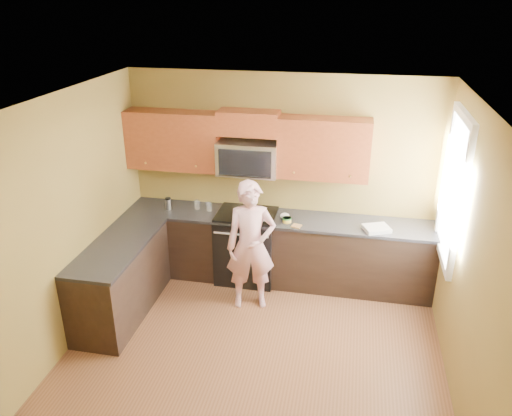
% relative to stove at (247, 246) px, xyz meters
% --- Properties ---
extents(floor, '(4.00, 4.00, 0.00)m').
position_rel_stove_xyz_m(floor, '(0.40, -1.68, -0.47)').
color(floor, brown).
rests_on(floor, ground).
extents(ceiling, '(4.00, 4.00, 0.00)m').
position_rel_stove_xyz_m(ceiling, '(0.40, -1.68, 2.23)').
color(ceiling, white).
rests_on(ceiling, ground).
extents(wall_back, '(4.00, 0.00, 4.00)m').
position_rel_stove_xyz_m(wall_back, '(0.40, 0.32, 0.88)').
color(wall_back, olive).
rests_on(wall_back, ground).
extents(wall_front, '(4.00, 0.00, 4.00)m').
position_rel_stove_xyz_m(wall_front, '(0.40, -3.67, 0.88)').
color(wall_front, olive).
rests_on(wall_front, ground).
extents(wall_left, '(0.00, 4.00, 4.00)m').
position_rel_stove_xyz_m(wall_left, '(-1.60, -1.68, 0.88)').
color(wall_left, olive).
rests_on(wall_left, ground).
extents(wall_right, '(0.00, 4.00, 4.00)m').
position_rel_stove_xyz_m(wall_right, '(2.40, -1.68, 0.88)').
color(wall_right, olive).
rests_on(wall_right, ground).
extents(cabinet_back_run, '(4.00, 0.60, 0.88)m').
position_rel_stove_xyz_m(cabinet_back_run, '(0.40, 0.02, -0.03)').
color(cabinet_back_run, black).
rests_on(cabinet_back_run, floor).
extents(cabinet_left_run, '(0.60, 1.60, 0.88)m').
position_rel_stove_xyz_m(cabinet_left_run, '(-1.30, -1.08, -0.03)').
color(cabinet_left_run, black).
rests_on(cabinet_left_run, floor).
extents(countertop_back, '(4.00, 0.62, 0.04)m').
position_rel_stove_xyz_m(countertop_back, '(0.40, 0.01, 0.43)').
color(countertop_back, black).
rests_on(countertop_back, cabinet_back_run).
extents(countertop_left, '(0.62, 1.60, 0.04)m').
position_rel_stove_xyz_m(countertop_left, '(-1.29, -1.08, 0.43)').
color(countertop_left, black).
rests_on(countertop_left, cabinet_left_run).
extents(stove, '(0.76, 0.65, 0.95)m').
position_rel_stove_xyz_m(stove, '(0.00, 0.00, 0.00)').
color(stove, black).
rests_on(stove, floor).
extents(microwave, '(0.76, 0.40, 0.42)m').
position_rel_stove_xyz_m(microwave, '(0.00, 0.12, 0.97)').
color(microwave, silver).
rests_on(microwave, wall_back).
extents(upper_cab_left, '(1.22, 0.33, 0.75)m').
position_rel_stove_xyz_m(upper_cab_left, '(-0.99, 0.16, 0.97)').
color(upper_cab_left, brown).
rests_on(upper_cab_left, wall_back).
extents(upper_cab_right, '(1.12, 0.33, 0.75)m').
position_rel_stove_xyz_m(upper_cab_right, '(0.94, 0.16, 0.97)').
color(upper_cab_right, brown).
rests_on(upper_cab_right, wall_back).
extents(upper_cab_over_mw, '(0.76, 0.33, 0.30)m').
position_rel_stove_xyz_m(upper_cab_over_mw, '(0.00, 0.16, 1.62)').
color(upper_cab_over_mw, brown).
rests_on(upper_cab_over_mw, wall_back).
extents(window, '(0.06, 1.06, 1.66)m').
position_rel_stove_xyz_m(window, '(2.38, -0.48, 1.17)').
color(window, white).
rests_on(window, wall_right).
extents(woman, '(0.67, 0.53, 1.62)m').
position_rel_stove_xyz_m(woman, '(0.19, -0.61, 0.33)').
color(woman, '#E37186').
rests_on(woman, floor).
extents(frying_pan, '(0.32, 0.48, 0.06)m').
position_rel_stove_xyz_m(frying_pan, '(0.09, -0.20, 0.47)').
color(frying_pan, black).
rests_on(frying_pan, stove).
extents(butter_tub, '(0.11, 0.11, 0.08)m').
position_rel_stove_xyz_m(butter_tub, '(0.54, -0.11, 0.45)').
color(butter_tub, yellow).
rests_on(butter_tub, countertop_back).
extents(toast_slice, '(0.13, 0.13, 0.01)m').
position_rel_stove_xyz_m(toast_slice, '(0.68, -0.21, 0.45)').
color(toast_slice, '#B27F47').
rests_on(toast_slice, countertop_back).
extents(napkin_a, '(0.11, 0.12, 0.06)m').
position_rel_stove_xyz_m(napkin_a, '(0.24, -0.14, 0.48)').
color(napkin_a, silver).
rests_on(napkin_a, countertop_back).
extents(napkin_b, '(0.14, 0.15, 0.07)m').
position_rel_stove_xyz_m(napkin_b, '(0.50, 0.00, 0.48)').
color(napkin_b, silver).
rests_on(napkin_b, countertop_back).
extents(dish_towel, '(0.37, 0.34, 0.05)m').
position_rel_stove_xyz_m(dish_towel, '(1.64, -0.13, 0.47)').
color(dish_towel, white).
rests_on(dish_towel, countertop_back).
extents(travel_mug, '(0.09, 0.09, 0.16)m').
position_rel_stove_xyz_m(travel_mug, '(-1.06, -0.02, 0.45)').
color(travel_mug, silver).
rests_on(travel_mug, countertop_back).
extents(glass_b, '(0.09, 0.09, 0.12)m').
position_rel_stove_xyz_m(glass_b, '(-0.52, 0.04, 0.51)').
color(glass_b, silver).
rests_on(glass_b, countertop_back).
extents(glass_c, '(0.07, 0.07, 0.12)m').
position_rel_stove_xyz_m(glass_c, '(-0.69, 0.08, 0.51)').
color(glass_c, silver).
rests_on(glass_c, countertop_back).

